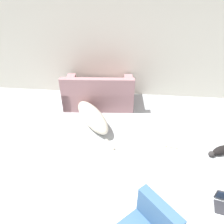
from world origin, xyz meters
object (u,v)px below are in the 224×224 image
dog (91,115)px  book_cream (171,145)px  couch (99,94)px  cat (221,150)px

dog → book_cream: bearing=-144.9°
couch → dog: (-0.06, -0.80, -0.08)m
dog → book_cream: 1.72m
cat → book_cream: cat is taller
couch → book_cream: 2.09m
dog → cat: dog is taller
couch → book_cream: size_ratio=7.03×
cat → book_cream: bearing=-34.5°
dog → book_cream: (1.62, -0.57, -0.18)m
dog → couch: bearing=-39.5°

